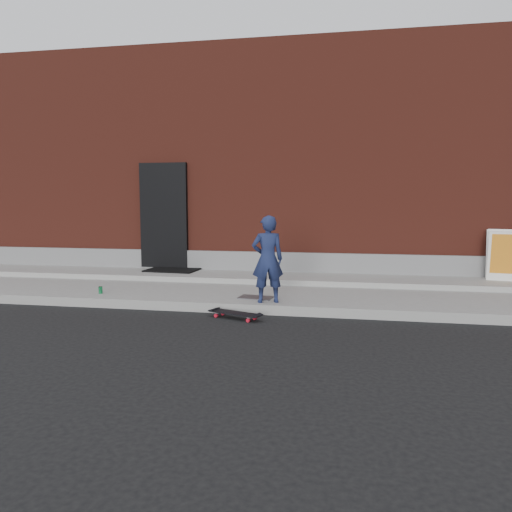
% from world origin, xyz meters
% --- Properties ---
extents(ground, '(80.00, 80.00, 0.00)m').
position_xyz_m(ground, '(0.00, 0.00, 0.00)').
color(ground, black).
rests_on(ground, ground).
extents(sidewalk, '(20.00, 3.00, 0.15)m').
position_xyz_m(sidewalk, '(0.00, 1.50, 0.07)').
color(sidewalk, gray).
rests_on(sidewalk, ground).
extents(apron, '(20.00, 1.20, 0.10)m').
position_xyz_m(apron, '(0.00, 2.40, 0.20)').
color(apron, gray).
rests_on(apron, sidewalk).
extents(building, '(20.00, 8.10, 5.00)m').
position_xyz_m(building, '(-0.00, 6.99, 2.50)').
color(building, maroon).
rests_on(building, ground).
extents(child, '(0.57, 0.46, 1.35)m').
position_xyz_m(child, '(0.13, 0.24, 0.82)').
color(child, '#1A234A').
rests_on(child, sidewalk).
extents(skateboard, '(0.84, 0.48, 0.09)m').
position_xyz_m(skateboard, '(-0.26, -0.30, 0.08)').
color(skateboard, red).
rests_on(skateboard, ground).
extents(pizza_sign, '(0.68, 0.76, 0.95)m').
position_xyz_m(pizza_sign, '(4.17, 2.58, 0.72)').
color(pizza_sign, white).
rests_on(pizza_sign, apron).
extents(soda_can, '(0.07, 0.07, 0.12)m').
position_xyz_m(soda_can, '(-2.78, 0.42, 0.21)').
color(soda_can, '#1A8646').
rests_on(soda_can, sidewalk).
extents(doormat, '(1.11, 0.92, 0.03)m').
position_xyz_m(doormat, '(-2.30, 2.68, 0.27)').
color(doormat, black).
rests_on(doormat, apron).
extents(utility_plate, '(0.58, 0.41, 0.02)m').
position_xyz_m(utility_plate, '(-0.11, 0.53, 0.16)').
color(utility_plate, '#504F54').
rests_on(utility_plate, sidewalk).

